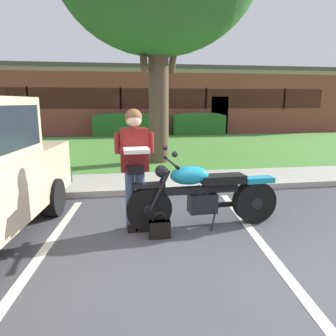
{
  "coord_description": "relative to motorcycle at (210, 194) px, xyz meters",
  "views": [
    {
      "loc": [
        -0.96,
        -3.3,
        1.79
      ],
      "look_at": [
        -0.24,
        1.15,
        0.85
      ],
      "focal_mm": 33.81,
      "sensor_mm": 36.0,
      "label": 1
    }
  ],
  "objects": [
    {
      "name": "hedge_center_left",
      "position": [
        3.11,
        12.62,
        0.17
      ],
      "size": [
        2.83,
        0.9,
        1.24
      ],
      "color": "#286028",
      "rests_on": "ground"
    },
    {
      "name": "stall_stripe_0",
      "position": [
        -2.27,
        -0.76,
        -0.48
      ],
      "size": [
        0.59,
        4.39,
        0.01
      ],
      "primitive_type": "cube",
      "rotation": [
        0.0,
        0.0,
        -0.11
      ],
      "color": "silver",
      "rests_on": "ground"
    },
    {
      "name": "stall_stripe_1",
      "position": [
        0.49,
        -0.76,
        -0.48
      ],
      "size": [
        0.59,
        4.39,
        0.01
      ],
      "primitive_type": "cube",
      "rotation": [
        0.0,
        0.0,
        -0.11
      ],
      "color": "silver",
      "rests_on": "ground"
    },
    {
      "name": "ground_plane",
      "position": [
        -0.34,
        -0.96,
        -0.48
      ],
      "size": [
        140.0,
        140.0,
        0.0
      ],
      "primitive_type": "plane",
      "color": "#424247"
    },
    {
      "name": "motorcycle",
      "position": [
        0.0,
        0.0,
        0.0
      ],
      "size": [
        2.24,
        0.82,
        1.18
      ],
      "color": "black",
      "rests_on": "ground"
    },
    {
      "name": "curb_strip",
      "position": [
        -0.34,
        1.81,
        -0.42
      ],
      "size": [
        60.0,
        0.2,
        0.12
      ],
      "primitive_type": "cube",
      "color": "#ADA89E",
      "rests_on": "ground"
    },
    {
      "name": "rider_person",
      "position": [
        -1.07,
        0.01,
        0.53
      ],
      "size": [
        0.54,
        0.59,
        1.7
      ],
      "color": "black",
      "rests_on": "ground"
    },
    {
      "name": "brick_building",
      "position": [
        -1.04,
        18.33,
        1.43
      ],
      "size": [
        28.2,
        10.1,
        3.81
      ],
      "color": "brown",
      "rests_on": "ground"
    },
    {
      "name": "grass_lawn",
      "position": [
        -0.34,
        7.86,
        -0.45
      ],
      "size": [
        60.0,
        8.91,
        0.06
      ],
      "primitive_type": "cube",
      "color": "#478433",
      "rests_on": "ground"
    },
    {
      "name": "handbag",
      "position": [
        -0.78,
        -0.32,
        -0.34
      ],
      "size": [
        0.28,
        0.13,
        0.36
      ],
      "color": "black",
      "rests_on": "ground"
    },
    {
      "name": "hedge_left",
      "position": [
        -0.84,
        12.62,
        0.17
      ],
      "size": [
        3.37,
        0.9,
        1.24
      ],
      "color": "#286028",
      "rests_on": "ground"
    },
    {
      "name": "concrete_walk",
      "position": [
        -0.34,
        2.66,
        -0.44
      ],
      "size": [
        60.0,
        1.5,
        0.08
      ],
      "primitive_type": "cube",
      "color": "#ADA89E",
      "rests_on": "ground"
    }
  ]
}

